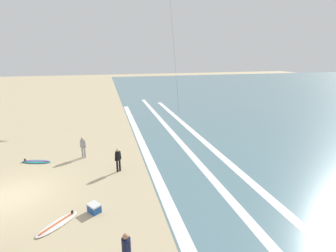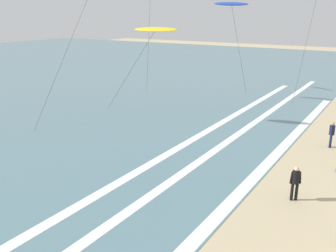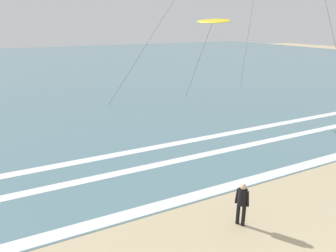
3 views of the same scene
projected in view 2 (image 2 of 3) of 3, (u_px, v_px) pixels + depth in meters
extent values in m
cube|color=white|center=(247.00, 185.00, 17.60)|extent=(41.79, 0.63, 0.01)
cube|color=white|center=(209.00, 155.00, 21.31)|extent=(56.62, 0.54, 0.01)
cube|color=white|center=(172.00, 151.00, 21.85)|extent=(48.99, 0.58, 0.01)
cylinder|color=#141938|center=(330.00, 141.00, 22.33)|extent=(0.13, 0.13, 0.82)
cylinder|color=#141938|center=(331.00, 141.00, 22.50)|extent=(0.13, 0.13, 0.82)
cylinder|color=#141938|center=(332.00, 130.00, 22.21)|extent=(0.32, 0.32, 0.58)
cylinder|color=#141938|center=(332.00, 131.00, 22.06)|extent=(0.14, 0.10, 0.56)
cylinder|color=#141938|center=(332.00, 130.00, 22.37)|extent=(0.14, 0.10, 0.56)
sphere|color=#9E7051|center=(333.00, 124.00, 22.10)|extent=(0.21, 0.21, 0.21)
cylinder|color=black|center=(292.00, 192.00, 16.06)|extent=(0.13, 0.13, 0.82)
cylinder|color=black|center=(296.00, 192.00, 16.06)|extent=(0.13, 0.13, 0.82)
cylinder|color=black|center=(296.00, 177.00, 15.86)|extent=(0.32, 0.32, 0.58)
cylinder|color=black|center=(291.00, 178.00, 15.87)|extent=(0.15, 0.16, 0.56)
cylinder|color=black|center=(300.00, 178.00, 15.86)|extent=(0.15, 0.16, 0.56)
sphere|color=#DBB28E|center=(297.00, 169.00, 15.74)|extent=(0.21, 0.21, 0.21)
ellipsoid|color=yellow|center=(156.00, 29.00, 25.42)|extent=(1.45, 3.29, 0.43)
cylinder|color=#333333|center=(129.00, 73.00, 28.57)|extent=(1.45, 6.11, 6.85)
cylinder|color=#333333|center=(315.00, 6.00, 31.62)|extent=(2.43, 1.53, 16.99)
cylinder|color=#333333|center=(149.00, 30.00, 37.19)|extent=(1.16, 0.05, 12.60)
cylinder|color=#333333|center=(75.00, 31.00, 28.37)|extent=(10.47, 1.44, 13.26)
ellipsoid|color=blue|center=(231.00, 4.00, 30.63)|extent=(2.92, 2.70, 0.43)
cylinder|color=#333333|center=(240.00, 53.00, 34.24)|extent=(5.61, 0.28, 8.68)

